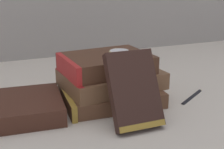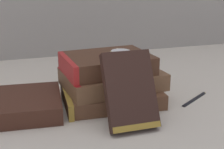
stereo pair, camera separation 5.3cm
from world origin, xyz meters
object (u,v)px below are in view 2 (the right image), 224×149
object	(u,v)px
book_flat_top	(105,63)
book_side_left	(1,105)
book_flat_bottom	(109,95)
book_flat_middle	(110,79)
reading_glasses	(81,78)
book_leaning_front	(130,93)
pocket_watch	(121,52)
fountain_pen	(195,97)

from	to	relation	value
book_flat_top	book_side_left	size ratio (longest dim) A/B	0.80
book_flat_bottom	book_flat_top	world-z (taller)	book_flat_top
book_flat_middle	book_side_left	distance (m)	0.26
book_side_left	book_flat_top	bearing A→B (deg)	5.84
reading_glasses	book_leaning_front	bearing A→B (deg)	-84.43
reading_glasses	pocket_watch	bearing A→B (deg)	-70.27
book_flat_bottom	fountain_pen	world-z (taller)	book_flat_bottom
book_flat_top	book_side_left	bearing A→B (deg)	176.57
book_leaning_front	reading_glasses	bearing A→B (deg)	96.13
book_leaning_front	pocket_watch	world-z (taller)	book_leaning_front
book_flat_top	book_flat_bottom	bearing A→B (deg)	-69.44
book_flat_middle	book_flat_top	distance (m)	0.04
book_leaning_front	fountain_pen	size ratio (longest dim) A/B	1.36
pocket_watch	reading_glasses	distance (m)	0.22
pocket_watch	reading_glasses	world-z (taller)	pocket_watch
book_leaning_front	pocket_watch	size ratio (longest dim) A/B	2.79
book_flat_top	reading_glasses	size ratio (longest dim) A/B	2.09
book_flat_top	book_side_left	xyz separation A→B (m)	(-0.24, -0.00, -0.08)
book_flat_bottom	book_side_left	world-z (taller)	book_side_left
book_flat_middle	pocket_watch	distance (m)	0.07
book_flat_bottom	book_leaning_front	world-z (taller)	book_leaning_front
book_flat_middle	pocket_watch	world-z (taller)	pocket_watch
book_flat_middle	book_side_left	world-z (taller)	book_flat_middle
book_side_left	book_leaning_front	size ratio (longest dim) A/B	1.76
book_flat_bottom	pocket_watch	xyz separation A→B (m)	(0.04, 0.02, 0.10)
book_leaning_front	pocket_watch	distance (m)	0.16
book_flat_middle	book_flat_bottom	bearing A→B (deg)	-123.86
pocket_watch	book_leaning_front	bearing A→B (deg)	-101.51
book_flat_bottom	book_side_left	bearing A→B (deg)	-179.28
book_flat_middle	reading_glasses	size ratio (longest dim) A/B	2.38
book_flat_top	fountain_pen	size ratio (longest dim) A/B	1.91
book_flat_middle	book_flat_top	world-z (taller)	book_flat_top
book_flat_middle	book_leaning_front	world-z (taller)	book_leaning_front
book_flat_middle	fountain_pen	xyz separation A→B (m)	(0.21, -0.06, -0.05)
pocket_watch	fountain_pen	distance (m)	0.22
book_side_left	fountain_pen	size ratio (longest dim) A/B	2.38
reading_glasses	book_flat_middle	bearing A→B (deg)	-79.76
book_flat_bottom	reading_glasses	world-z (taller)	book_flat_bottom
book_flat_top	reading_glasses	distance (m)	0.21
book_flat_bottom	pocket_watch	bearing A→B (deg)	31.70
book_leaning_front	book_flat_top	bearing A→B (deg)	94.87
book_side_left	reading_glasses	xyz separation A→B (m)	(0.22, 0.19, -0.02)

